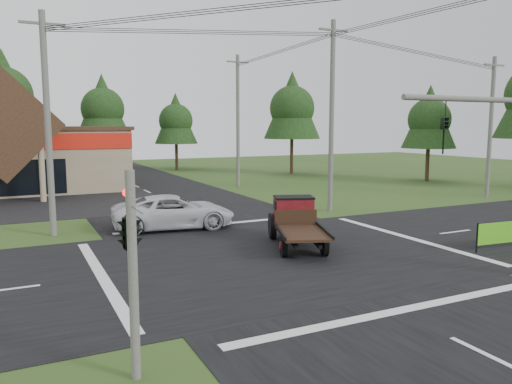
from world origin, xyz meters
TOP-DOWN VIEW (x-y plane):
  - ground at (0.00, 0.00)m, footprint 120.00×120.00m
  - road_ns at (0.00, 0.00)m, footprint 12.00×120.00m
  - road_ew at (0.00, 0.00)m, footprint 120.00×12.00m
  - traffic_signal_corner at (-7.50, -7.32)m, footprint 0.53×2.48m
  - utility_pole_nw at (-8.00, 8.00)m, footprint 2.00×0.30m
  - utility_pole_ne at (8.00, 8.00)m, footprint 2.00×0.30m
  - utility_pole_far at (22.00, 8.00)m, footprint 2.00×0.30m
  - utility_pole_n at (8.00, 22.00)m, footprint 2.00×0.30m
  - tree_row_c at (-10.00, 41.00)m, footprint 7.28×7.28m
  - tree_row_d at (0.00, 42.00)m, footprint 6.16×6.16m
  - tree_row_e at (8.00, 40.00)m, footprint 5.04×5.04m
  - tree_side_ne at (18.00, 30.00)m, footprint 6.16×6.16m
  - tree_side_e_near at (26.00, 18.00)m, footprint 5.04×5.04m
  - antique_flatbed_truck at (1.35, 0.76)m, footprint 3.63×5.49m
  - roadside_banner at (9.36, -3.50)m, footprint 3.71×0.44m
  - white_pickup at (-2.27, 7.14)m, footprint 6.57×3.71m

SIDE VIEW (x-z plane):
  - ground at x=0.00m, z-range 0.00..0.00m
  - road_ns at x=0.00m, z-range 0.00..0.02m
  - road_ew at x=0.00m, z-range 0.00..0.02m
  - roadside_banner at x=9.36m, z-range 0.00..1.27m
  - white_pickup at x=-2.27m, z-range 0.00..1.73m
  - antique_flatbed_truck at x=1.35m, z-range 0.00..2.15m
  - traffic_signal_corner at x=-7.50m, z-range 1.32..5.72m
  - utility_pole_far at x=22.00m, z-range 0.14..10.34m
  - utility_pole_nw at x=-8.00m, z-range 0.14..10.64m
  - utility_pole_n at x=8.00m, z-range 0.14..11.34m
  - utility_pole_ne at x=8.00m, z-range 0.14..11.64m
  - tree_row_e at x=8.00m, z-range 1.49..10.58m
  - tree_side_e_near at x=26.00m, z-range 1.49..10.58m
  - tree_row_d at x=0.00m, z-range 1.82..12.93m
  - tree_side_ne at x=18.00m, z-range 1.82..12.93m
  - tree_row_c at x=-10.00m, z-range 2.16..15.29m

